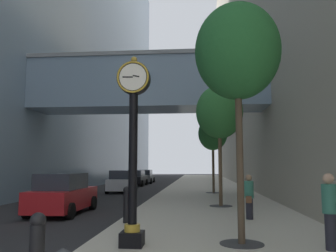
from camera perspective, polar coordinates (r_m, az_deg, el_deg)
ground_plane at (r=29.25m, az=-0.68°, el=-10.54°), size 110.00×110.00×0.00m
sidewalk_right at (r=32.11m, az=6.20°, el=-10.02°), size 7.02×80.00×0.14m
street_clock at (r=8.78m, az=-5.72°, el=-2.16°), size 0.84×0.55×4.74m
bollard_nearest at (r=6.00m, az=-20.68°, el=-18.67°), size 0.24×0.24×1.23m
bollard_fourth at (r=12.34m, az=-6.79°, el=-12.50°), size 0.24×0.24×1.23m
street_tree_near at (r=9.61m, az=11.27°, el=11.67°), size 2.24×2.24×6.25m
street_tree_mid_near at (r=17.45m, az=8.40°, el=2.20°), size 2.31×2.31×5.92m
street_tree_mid_far at (r=25.50m, az=7.34°, el=-1.30°), size 2.11×2.11×5.46m
pedestrian_walking at (r=13.36m, az=13.12°, el=-11.04°), size 0.40×0.50×1.62m
pedestrian_by_clock at (r=9.19m, az=24.93°, el=-12.17°), size 0.43×0.43×1.77m
car_red_near at (r=16.07m, az=-16.81°, el=-10.64°), size 1.99×4.31×1.75m
car_black_mid at (r=36.21m, az=-5.34°, el=-8.50°), size 2.05×4.27×1.59m
car_grey_far at (r=41.62m, az=-3.90°, el=-8.25°), size 2.20×4.69×1.57m
car_white_trailing at (r=27.72m, az=-7.52°, el=-9.02°), size 2.07×4.21×1.70m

